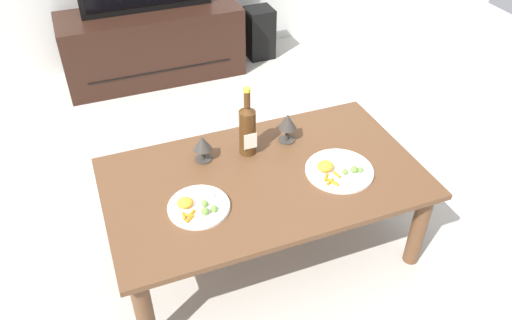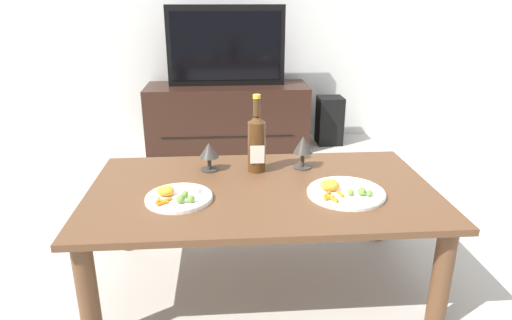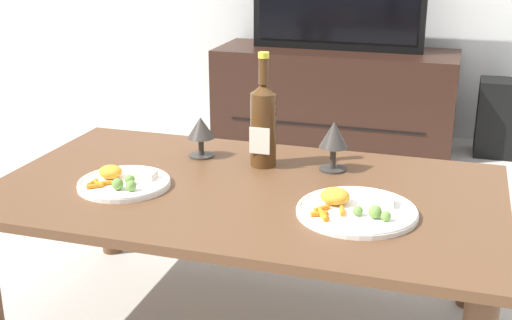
# 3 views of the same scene
# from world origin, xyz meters

# --- Properties ---
(ground_plane) EXTENTS (6.40, 6.40, 0.00)m
(ground_plane) POSITION_xyz_m (0.00, 0.00, 0.00)
(ground_plane) COLOR #B7B2A8
(dining_table) EXTENTS (1.35, 0.78, 0.44)m
(dining_table) POSITION_xyz_m (0.00, 0.00, 0.37)
(dining_table) COLOR brown
(dining_table) RESTS_ON ground_plane
(tv_stand) EXTENTS (1.25, 0.45, 0.50)m
(tv_stand) POSITION_xyz_m (-0.11, 1.85, 0.25)
(tv_stand) COLOR black
(tv_stand) RESTS_ON ground_plane
(floor_speaker) EXTENTS (0.20, 0.20, 0.39)m
(floor_speaker) POSITION_xyz_m (0.72, 1.87, 0.19)
(floor_speaker) COLOR black
(floor_speaker) RESTS_ON ground_plane
(wine_bottle) EXTENTS (0.08, 0.08, 0.33)m
(wine_bottle) POSITION_xyz_m (-0.01, 0.18, 0.57)
(wine_bottle) COLOR #4C2D14
(wine_bottle) RESTS_ON dining_table
(goblet_left) EXTENTS (0.08, 0.08, 0.12)m
(goblet_left) POSITION_xyz_m (-0.21, 0.20, 0.52)
(goblet_left) COLOR #38332D
(goblet_left) RESTS_ON dining_table
(goblet_right) EXTENTS (0.08, 0.08, 0.14)m
(goblet_right) POSITION_xyz_m (0.20, 0.20, 0.54)
(goblet_right) COLOR #38332D
(goblet_right) RESTS_ON dining_table
(dinner_plate_left) EXTENTS (0.25, 0.25, 0.05)m
(dinner_plate_left) POSITION_xyz_m (-0.32, -0.09, 0.45)
(dinner_plate_left) COLOR white
(dinner_plate_left) RESTS_ON dining_table
(dinner_plate_right) EXTENTS (0.30, 0.30, 0.05)m
(dinner_plate_right) POSITION_xyz_m (0.31, -0.09, 0.45)
(dinner_plate_right) COLOR white
(dinner_plate_right) RESTS_ON dining_table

